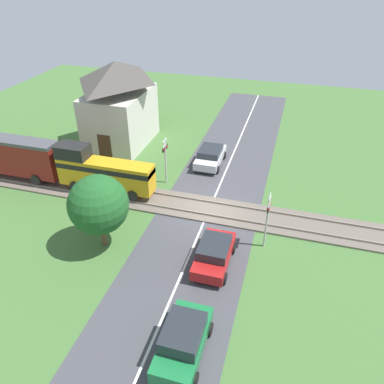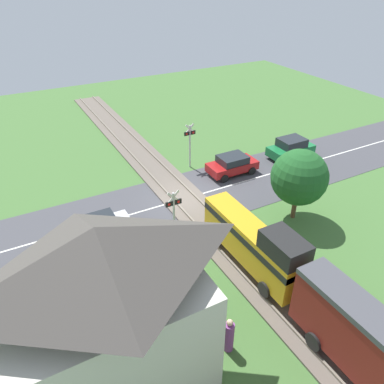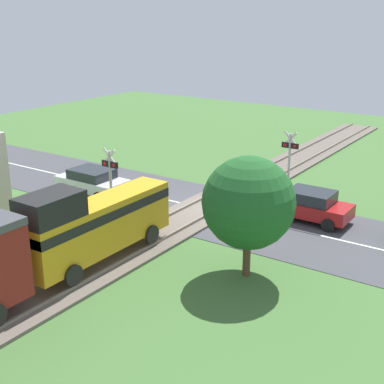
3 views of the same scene
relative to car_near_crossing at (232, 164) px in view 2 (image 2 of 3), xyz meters
name	(u,v)px [view 2 (image 2 of 3)]	position (x,y,z in m)	size (l,w,h in m)	color
ground_plane	(184,199)	(4.75, 1.44, -0.75)	(60.00, 60.00, 0.00)	#426B33
road_surface	(184,199)	(4.75, 1.44, -0.74)	(48.00, 6.40, 0.02)	#424247
track_bed	(184,198)	(4.75, 1.44, -0.69)	(2.80, 48.00, 0.24)	#665B51
car_near_crossing	(232,164)	(0.00, 0.00, 0.00)	(3.66, 1.86, 1.43)	#A81919
car_far_side	(97,229)	(10.87, 2.88, -0.02)	(3.86, 1.96, 1.38)	silver
car_behind_queue	(291,148)	(-5.54, 0.00, 0.08)	(3.69, 1.87, 1.63)	#197038
crossing_signal_west_approach	(190,140)	(2.21, -2.41, 1.45)	(0.90, 0.18, 3.47)	#B7B7B7
crossing_signal_east_approach	(174,212)	(7.30, 5.29, 1.45)	(0.90, 0.18, 3.47)	#B7B7B7
station_building	(109,313)	(12.56, 11.18, 2.67)	(6.90, 4.78, 7.00)	beige
pedestrian_by_station	(229,336)	(8.30, 12.18, 0.01)	(0.42, 0.42, 1.69)	#7F3D84
tree_roadside_hedge	(299,177)	(-0.21, 6.39, 2.03)	(3.29, 3.29, 4.44)	brown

